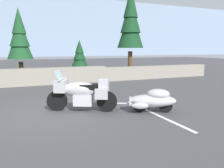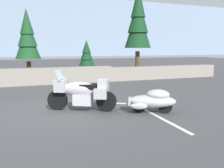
# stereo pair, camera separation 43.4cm
# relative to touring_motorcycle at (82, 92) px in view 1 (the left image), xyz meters

# --- Properties ---
(ground_plane) EXTENTS (80.00, 80.00, 0.00)m
(ground_plane) POSITION_rel_touring_motorcycle_xyz_m (-0.79, 0.24, -0.62)
(ground_plane) COLOR #424244
(stone_guard_wall) EXTENTS (24.00, 0.61, 0.95)m
(stone_guard_wall) POSITION_rel_touring_motorcycle_xyz_m (-0.13, 6.30, -0.18)
(stone_guard_wall) COLOR gray
(stone_guard_wall) RESTS_ON ground
(distant_ridgeline) EXTENTS (240.00, 80.00, 16.00)m
(distant_ridgeline) POSITION_rel_touring_motorcycle_xyz_m (-0.79, 96.31, 7.38)
(distant_ridgeline) COLOR #7F93AD
(distant_ridgeline) RESTS_ON ground
(touring_motorcycle) EXTENTS (2.13, 1.35, 1.33)m
(touring_motorcycle) POSITION_rel_touring_motorcycle_xyz_m (0.00, 0.00, 0.00)
(touring_motorcycle) COLOR black
(touring_motorcycle) RESTS_ON ground
(car_shaped_trailer) EXTENTS (2.13, 1.32, 0.76)m
(car_shaped_trailer) POSITION_rel_touring_motorcycle_xyz_m (2.06, -1.04, -0.21)
(car_shaped_trailer) COLOR black
(car_shaped_trailer) RESTS_ON ground
(pine_tree_tall) EXTENTS (1.88, 1.88, 6.42)m
(pine_tree_tall) POSITION_rel_touring_motorcycle_xyz_m (5.85, 7.82, 3.40)
(pine_tree_tall) COLOR brown
(pine_tree_tall) RESTS_ON ground
(pine_tree_secondary) EXTENTS (1.10, 1.10, 2.64)m
(pine_tree_secondary) POSITION_rel_touring_motorcycle_xyz_m (2.20, 8.34, 1.03)
(pine_tree_secondary) COLOR brown
(pine_tree_secondary) RESTS_ON ground
(pine_tree_far_right) EXTENTS (1.46, 1.46, 4.39)m
(pine_tree_far_right) POSITION_rel_touring_motorcycle_xyz_m (-1.60, 7.48, 2.12)
(pine_tree_far_right) COLOR brown
(pine_tree_far_right) RESTS_ON ground
(parking_stripe_marker) EXTENTS (0.12, 3.60, 0.01)m
(parking_stripe_marker) POSITION_rel_touring_motorcycle_xyz_m (2.01, -1.26, -0.62)
(parking_stripe_marker) COLOR silver
(parking_stripe_marker) RESTS_ON ground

